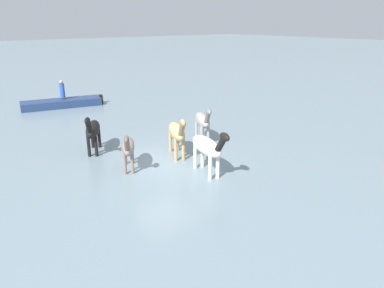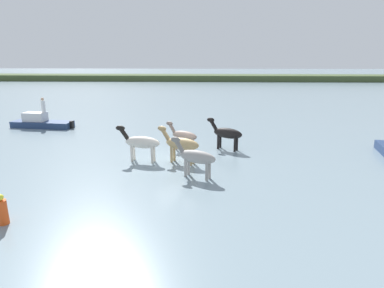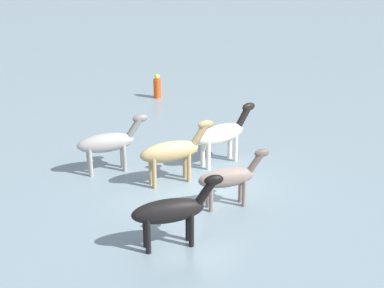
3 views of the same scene
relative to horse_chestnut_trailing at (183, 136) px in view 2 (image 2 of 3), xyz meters
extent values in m
plane|color=gray|center=(-0.24, -1.43, -0.95)|extent=(208.45, 208.45, 0.00)
cube|color=#42522E|center=(-0.24, 51.19, -0.95)|extent=(187.60, 6.00, 2.40)
ellipsoid|color=gray|center=(0.07, -0.04, 0.01)|extent=(1.76, 1.28, 0.58)
cylinder|color=gray|center=(-0.45, 0.09, -0.47)|extent=(0.13, 0.13, 0.95)
cylinder|color=gray|center=(-0.32, 0.33, -0.47)|extent=(0.13, 0.13, 0.95)
cylinder|color=gray|center=(0.46, -0.41, -0.47)|extent=(0.13, 0.13, 0.95)
cylinder|color=gray|center=(0.59, -0.17, -0.47)|extent=(0.13, 0.13, 0.95)
cylinder|color=#63544C|center=(-0.73, 0.40, 0.38)|extent=(0.56, 0.43, 0.64)
ellipsoid|color=#63544C|center=(-0.89, 0.49, 0.64)|extent=(0.51, 0.40, 0.25)
ellipsoid|color=silver|center=(-2.13, -2.18, 0.15)|extent=(2.07, 0.96, 0.67)
cylinder|color=silver|center=(-2.75, -2.22, -0.40)|extent=(0.15, 0.15, 1.10)
cylinder|color=silver|center=(-2.69, -1.90, -0.40)|extent=(0.15, 0.15, 1.10)
cylinder|color=silver|center=(-1.58, -2.45, -0.40)|extent=(0.15, 0.15, 1.10)
cylinder|color=silver|center=(-1.51, -2.13, -0.40)|extent=(0.15, 0.15, 1.10)
cylinder|color=black|center=(-3.17, -1.97, 0.59)|extent=(0.64, 0.35, 0.73)
ellipsoid|color=black|center=(-3.37, -1.93, 0.89)|extent=(0.58, 0.33, 0.29)
ellipsoid|color=#9E9993|center=(0.94, -4.51, 0.11)|extent=(1.96, 1.34, 0.64)
cylinder|color=#9E9993|center=(0.36, -4.40, -0.42)|extent=(0.14, 0.14, 1.05)
cylinder|color=#9E9993|center=(0.50, -4.12, -0.42)|extent=(0.14, 0.14, 1.05)
cylinder|color=#9E9993|center=(1.39, -4.90, -0.42)|extent=(0.14, 0.14, 1.05)
cylinder|color=#9E9993|center=(1.52, -4.63, -0.42)|extent=(0.14, 0.14, 1.05)
cylinder|color=slate|center=(0.03, -4.07, 0.52)|extent=(0.62, 0.46, 0.70)
ellipsoid|color=slate|center=(-0.15, -3.98, 0.81)|extent=(0.57, 0.43, 0.28)
ellipsoid|color=tan|center=(0.08, -2.37, 0.14)|extent=(2.04, 1.32, 0.67)
cylinder|color=tan|center=(-0.53, -2.28, -0.40)|extent=(0.15, 0.15, 1.09)
cylinder|color=tan|center=(-0.40, -1.99, -0.40)|extent=(0.15, 0.15, 1.09)
cylinder|color=tan|center=(0.56, -2.75, -0.40)|extent=(0.15, 0.15, 1.09)
cylinder|color=tan|center=(0.69, -2.46, -0.40)|extent=(0.15, 0.15, 1.09)
cylinder|color=olive|center=(-0.88, -1.95, 0.58)|extent=(0.65, 0.45, 0.73)
ellipsoid|color=olive|center=(-1.07, -1.87, 0.87)|extent=(0.59, 0.43, 0.29)
ellipsoid|color=black|center=(2.73, 0.25, 0.11)|extent=(1.94, 1.45, 0.64)
cylinder|color=black|center=(2.16, 0.40, -0.42)|extent=(0.14, 0.14, 1.06)
cylinder|color=black|center=(2.32, 0.67, -0.42)|extent=(0.14, 0.14, 1.06)
cylinder|color=black|center=(3.15, -0.18, -0.42)|extent=(0.14, 0.14, 1.06)
cylinder|color=black|center=(3.31, 0.09, -0.42)|extent=(0.14, 0.14, 1.06)
cylinder|color=black|center=(1.86, 0.76, 0.53)|extent=(0.62, 0.49, 0.70)
ellipsoid|color=black|center=(1.68, 0.86, 0.82)|extent=(0.56, 0.46, 0.28)
cube|color=navy|center=(-11.81, 6.06, -0.77)|extent=(5.00, 1.92, 0.65)
cube|color=silver|center=(-12.39, 6.13, -0.10)|extent=(1.85, 1.15, 0.70)
cube|color=black|center=(-9.29, 5.77, -0.70)|extent=(0.27, 0.31, 0.70)
cylinder|color=silver|center=(-11.66, 6.24, 0.72)|extent=(0.32, 0.32, 0.95)
sphere|color=tan|center=(-11.66, 6.24, 1.32)|extent=(0.24, 0.24, 0.24)
cylinder|color=#E54C19|center=(-5.85, -9.18, -0.50)|extent=(0.36, 0.36, 0.90)
sphere|color=yellow|center=(-5.85, -9.18, 0.07)|extent=(0.24, 0.24, 0.24)
camera|label=1|loc=(-11.69, 5.97, 4.63)|focal=33.13mm
camera|label=2|loc=(1.18, -19.32, 4.95)|focal=30.45mm
camera|label=3|loc=(11.36, 9.14, 7.11)|focal=51.89mm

